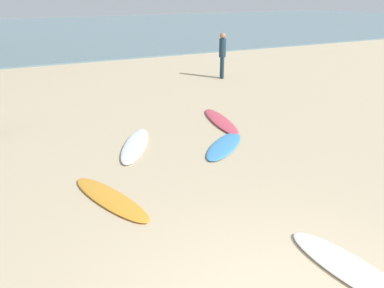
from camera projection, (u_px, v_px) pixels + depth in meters
ocean_water at (7, 32)px, 35.73m from camera, size 120.00×40.00×0.08m
surfboard_0 at (224, 146)px, 9.25m from camera, size 1.87×1.73×0.07m
surfboard_1 at (135, 145)px, 9.28m from camera, size 1.61×2.28×0.08m
surfboard_3 at (351, 269)px, 5.14m from camera, size 0.74×2.00×0.07m
surfboard_4 at (221, 121)px, 11.00m from camera, size 1.02×2.47×0.09m
surfboard_5 at (110, 198)px, 6.89m from camera, size 1.07×2.22×0.07m
beachgoer_far at (222, 53)px, 16.28m from camera, size 0.36×0.36×1.87m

